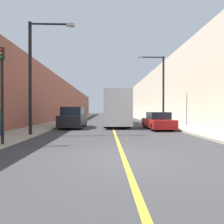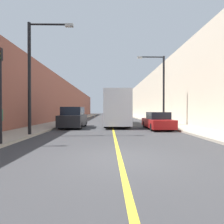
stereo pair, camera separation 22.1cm
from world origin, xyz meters
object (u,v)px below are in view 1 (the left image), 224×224
(parked_suv_left, at_px, (74,118))
(traffic_light, at_px, (2,92))
(bus, at_px, (115,108))
(street_lamp_left, at_px, (35,69))
(car_right_near, at_px, (157,121))
(street_lamp_right, at_px, (161,85))

(parked_suv_left, bearing_deg, traffic_light, -100.17)
(bus, xyz_separation_m, traffic_light, (-5.64, -11.63, 0.62))
(traffic_light, bearing_deg, bus, 64.14)
(bus, height_order, street_lamp_left, street_lamp_left)
(car_right_near, bearing_deg, traffic_light, -141.78)
(street_lamp_right, distance_m, traffic_light, 14.52)
(car_right_near, xyz_separation_m, traffic_light, (-9.10, -7.17, 1.80))
(street_lamp_right, bearing_deg, car_right_near, -112.48)
(bus, bearing_deg, street_lamp_left, -122.61)
(car_right_near, height_order, street_lamp_right, street_lamp_right)
(bus, relative_size, parked_suv_left, 2.17)
(bus, distance_m, traffic_light, 12.94)
(car_right_near, bearing_deg, street_lamp_right, 67.52)
(street_lamp_left, xyz_separation_m, street_lamp_right, (10.13, 6.98, 0.07))
(bus, height_order, car_right_near, bus)
(parked_suv_left, bearing_deg, street_lamp_left, -103.92)
(traffic_light, bearing_deg, street_lamp_right, 44.34)
(bus, relative_size, street_lamp_left, 1.47)
(car_right_near, bearing_deg, street_lamp_left, -155.48)
(parked_suv_left, height_order, street_lamp_left, street_lamp_left)
(bus, relative_size, car_right_near, 2.22)
(car_right_near, height_order, traffic_light, traffic_light)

